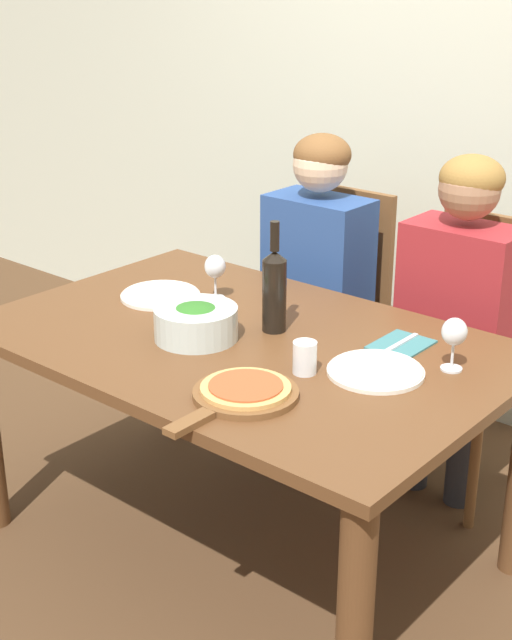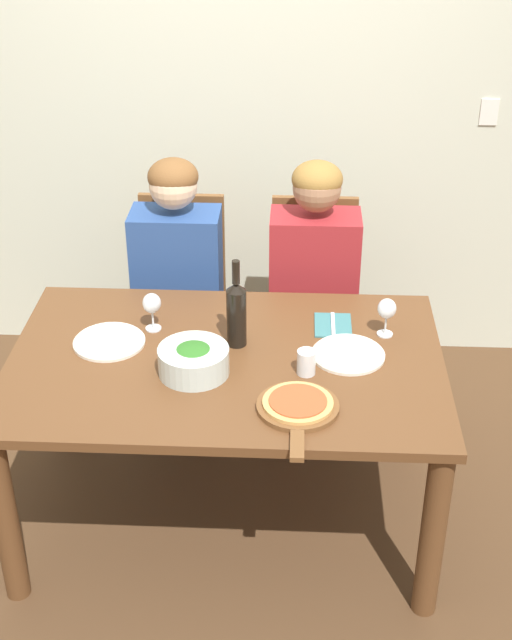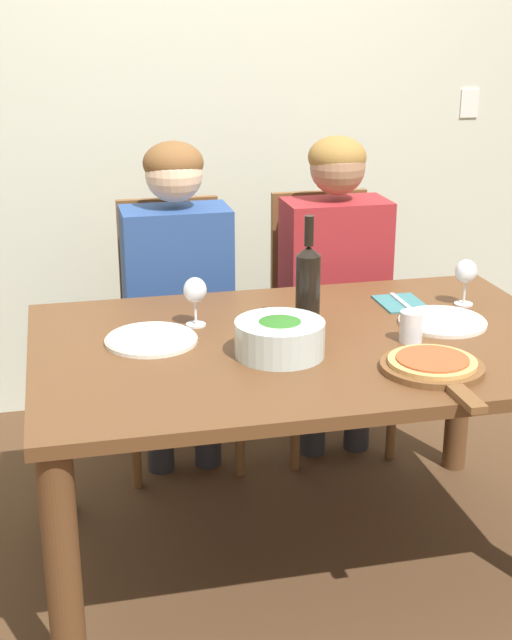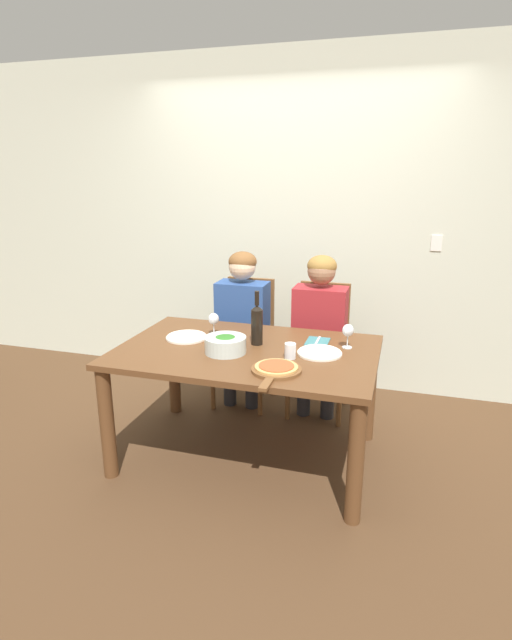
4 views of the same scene
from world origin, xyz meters
name	(u,v)px [view 4 (image 4 of 4)]	position (x,y,z in m)	size (l,w,h in m)	color
ground_plane	(247,455)	(0.00, 0.00, 0.00)	(40.00, 40.00, 0.00)	#4C331E
back_wall	(296,225)	(0.00, 1.34, 1.35)	(10.00, 0.06, 2.70)	beige
dining_table	(247,367)	(0.00, 0.00, 0.62)	(1.57, 1.02, 0.73)	brown
chair_left	(247,338)	(-0.27, 0.84, 0.51)	(0.42, 0.42, 0.97)	brown
chair_right	(321,345)	(0.32, 0.84, 0.51)	(0.42, 0.42, 0.97)	brown
person_woman	(242,316)	(-0.27, 0.72, 0.73)	(0.47, 0.51, 1.21)	#28282D
person_man	(319,322)	(0.32, 0.72, 0.73)	(0.47, 0.51, 1.21)	#28282D
wine_bottle	(257,324)	(0.03, 0.10, 0.87)	(0.07, 0.07, 0.34)	black
broccoli_bowl	(225,344)	(-0.10, -0.09, 0.78)	(0.25, 0.25, 0.11)	silver
dinner_plate_left	(187,337)	(-0.44, 0.08, 0.74)	(0.27, 0.27, 0.02)	silver
dinner_plate_right	(320,353)	(0.44, 0.04, 0.74)	(0.27, 0.27, 0.02)	silver
pizza_on_board	(276,369)	(0.26, -0.30, 0.75)	(0.27, 0.41, 0.04)	brown
wine_glass_left	(214,320)	(-0.29, 0.19, 0.84)	(0.07, 0.07, 0.15)	silver
wine_glass_right	(348,332)	(0.58, 0.20, 0.84)	(0.07, 0.07, 0.15)	silver
water_tumbler	(290,351)	(0.29, -0.08, 0.78)	(0.07, 0.07, 0.09)	silver
fork_on_napkin	(318,342)	(0.39, 0.25, 0.74)	(0.14, 0.18, 0.01)	#387075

